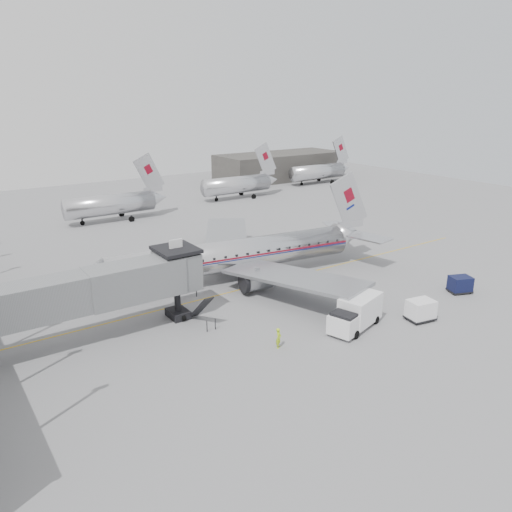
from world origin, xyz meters
The scene contains 12 objects.
ground centered at (0.00, 0.00, 0.00)m, with size 160.00×160.00×0.00m, color slate.
hangar centered at (45.00, 60.00, 3.00)m, with size 30.00×12.00×6.00m, color #393633.
apron_line centered at (3.00, 6.00, 0.01)m, with size 0.15×60.00×0.01m, color gold.
jet_bridge centered at (-16.66, 3.67, 4.18)m, with size 21.00×6.20×7.10m.
distant_aircraft_near centered at (-1.79, 42.00, 2.73)m, with size 16.39×3.20×10.26m.
distant_aircraft_mid centered at (24.21, 46.00, 2.73)m, with size 16.39×3.20×10.26m.
distant_aircraft_far centered at (48.21, 50.00, 2.73)m, with size 16.39×3.20×10.26m.
airliner centered at (0.67, 8.91, 2.68)m, with size 33.64×30.98×10.67m.
service_van centered at (2.14, -6.94, 1.43)m, with size 6.15×3.72×2.71m.
baggage_cart_navy centered at (16.61, -7.20, 0.90)m, with size 2.59×2.30×1.68m.
baggage_cart_white centered at (8.00, -9.08, 0.99)m, with size 2.65×2.19×1.85m.
ramp_worker centered at (-5.33, -6.00, 0.83)m, with size 0.61×0.40×1.66m, color #B9E41A.
Camera 1 is at (-26.79, -33.87, 18.96)m, focal length 35.00 mm.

